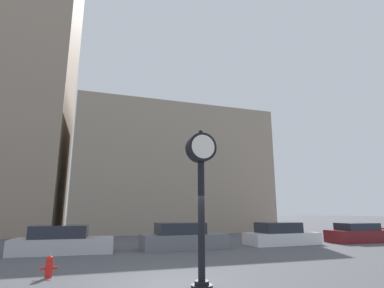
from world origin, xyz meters
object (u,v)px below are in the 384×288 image
street_clock (201,181)px  car_maroon (360,234)px  car_grey (183,238)px  car_white (281,235)px  fire_hydrant_near (49,266)px  car_silver (63,242)px

street_clock → car_maroon: street_clock is taller
car_grey → car_white: (6.50, 0.17, -0.03)m
car_grey → fire_hydrant_near: bearing=-139.0°
car_white → car_maroon: 5.98m
street_clock → car_silver: street_clock is taller
street_clock → car_grey: (1.97, 8.62, -2.34)m
car_silver → car_grey: (6.26, -0.07, 0.03)m
car_white → fire_hydrant_near: (-12.63, -5.96, -0.22)m
car_silver → car_maroon: bearing=2.3°
street_clock → car_silver: bearing=116.3°
car_silver → fire_hydrant_near: (0.13, -5.87, -0.23)m
car_grey → car_maroon: 12.47m
car_silver → car_grey: bearing=2.5°
street_clock → fire_hydrant_near: 5.66m
street_clock → car_white: street_clock is taller
street_clock → car_grey: size_ratio=0.92×
street_clock → car_grey: bearing=77.1°
car_grey → fire_hydrant_near: 8.44m
car_grey → car_maroon: size_ratio=1.05×
car_silver → car_white: (12.77, 0.09, -0.00)m
street_clock → car_silver: 9.98m
car_silver → car_grey: car_grey is taller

